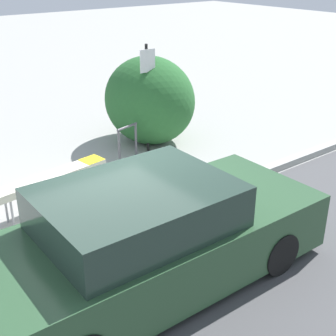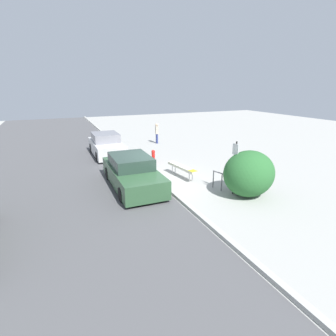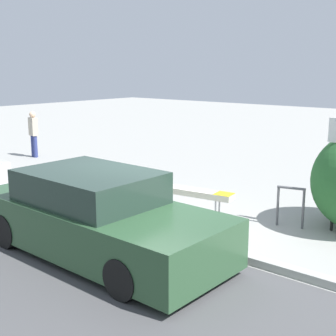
# 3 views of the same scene
# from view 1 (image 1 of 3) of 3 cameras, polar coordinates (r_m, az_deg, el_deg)

# --- Properties ---
(ground_plane) EXTENTS (60.00, 60.00, 0.00)m
(ground_plane) POSITION_cam_1_polar(r_m,az_deg,el_deg) (7.34, -6.62, -7.74)
(ground_plane) COLOR #9E9E99
(curb) EXTENTS (60.00, 0.20, 0.13)m
(curb) POSITION_cam_1_polar(r_m,az_deg,el_deg) (7.30, -6.65, -7.31)
(curb) COLOR #A8A8A3
(curb) RESTS_ON ground_plane
(bench) EXTENTS (2.18, 0.64, 0.61)m
(bench) POSITION_cam_1_polar(r_m,az_deg,el_deg) (7.96, -14.30, -1.30)
(bench) COLOR #99999E
(bench) RESTS_ON ground_plane
(bike_rack) EXTENTS (0.55, 0.18, 0.83)m
(bike_rack) POSITION_cam_1_polar(r_m,az_deg,el_deg) (9.45, -4.95, 3.32)
(bike_rack) COLOR #515156
(bike_rack) RESTS_ON ground_plane
(sign_post) EXTENTS (0.36, 0.08, 2.30)m
(sign_post) POSITION_cam_1_polar(r_m,az_deg,el_deg) (9.82, -2.54, 9.60)
(sign_post) COLOR black
(sign_post) RESTS_ON ground_plane
(shrub_hedge) EXTENTS (1.91, 2.18, 1.95)m
(shrub_hedge) POSITION_cam_1_polar(r_m,az_deg,el_deg) (10.49, -2.27, 8.24)
(shrub_hedge) COLOR #28602D
(shrub_hedge) RESTS_ON ground_plane
(parked_car_near) EXTENTS (4.75, 1.94, 1.43)m
(parked_car_near) POSITION_cam_1_polar(r_m,az_deg,el_deg) (5.91, -2.48, -8.75)
(parked_car_near) COLOR black
(parked_car_near) RESTS_ON ground_plane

